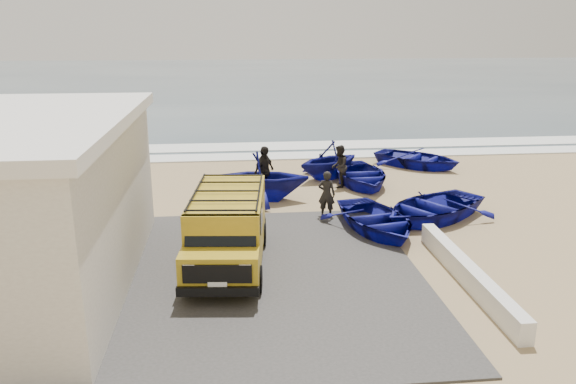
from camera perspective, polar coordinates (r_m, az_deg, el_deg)
name	(u,v)px	position (r m, az deg, el deg)	size (l,w,h in m)	color
ground	(264,247)	(16.78, -2.48, -5.60)	(160.00, 160.00, 0.00)	tan
slab	(192,278)	(14.95, -9.75, -8.59)	(12.00, 10.00, 0.05)	#413E3B
ocean	(236,79)	(71.81, -5.31, 11.35)	(180.00, 88.00, 0.01)	#385166
surf_line	(249,157)	(28.25, -3.99, 3.59)	(180.00, 1.60, 0.06)	white
surf_wash	(247,147)	(30.69, -4.16, 4.60)	(180.00, 2.20, 0.04)	white
parapet	(467,273)	(15.10, 17.76, -7.89)	(0.35, 6.00, 0.55)	silver
van	(228,226)	(15.25, -6.16, -3.50)	(2.35, 5.00, 2.08)	gold
boat_near_left	(376,219)	(18.09, 8.93, -2.74)	(2.84, 3.97, 0.82)	navy
boat_near_right	(432,207)	(19.56, 14.38, -1.48)	(3.09, 4.32, 0.90)	navy
boat_mid_left	(262,176)	(21.02, -2.66, 1.61)	(3.01, 3.49, 1.84)	navy
boat_mid_right	(360,175)	(23.35, 7.37, 1.76)	(2.96, 4.14, 0.86)	navy
boat_far_left	(329,160)	(24.10, 4.17, 3.27)	(2.68, 3.11, 1.64)	navy
boat_far_right	(417,158)	(26.83, 13.00, 3.37)	(2.89, 4.04, 0.84)	navy
fisherman_front	(327,194)	(19.15, 3.94, -0.23)	(0.59, 0.39, 1.63)	black
fisherman_middle	(339,166)	(22.82, 5.22, 2.61)	(0.84, 0.65, 1.73)	black
fisherman_back	(264,172)	(21.45, -2.44, 2.09)	(1.15, 0.48, 1.96)	black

